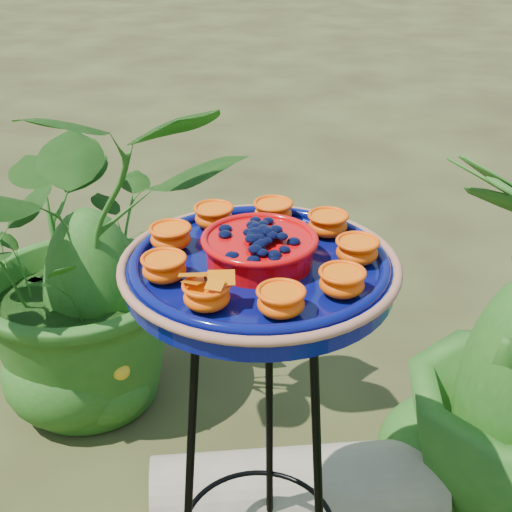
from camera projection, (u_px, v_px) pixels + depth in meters
name	position (u px, v px, depth m)	size (l,w,h in m)	color
tripod_stand	(259.00, 442.00, 1.28)	(0.32, 0.33, 0.83)	black
feeder_dish	(260.00, 264.00, 1.11)	(0.44, 0.44, 0.10)	#060C4E
driftwood_log	(296.00, 495.00, 1.68)	(0.22, 0.22, 0.67)	tan
shrub_back_left	(89.00, 250.00, 1.99)	(0.88, 0.76, 0.97)	#215115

